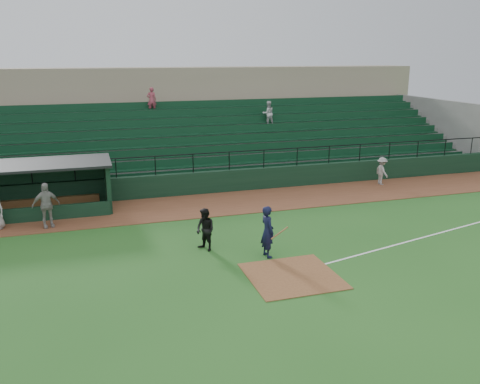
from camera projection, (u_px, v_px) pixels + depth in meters
name	position (u px, v px, depth m)	size (l,w,h in m)	color
ground	(281.00, 265.00, 17.96)	(90.00, 90.00, 0.00)	#21561B
warning_track	(222.00, 203.00, 25.33)	(40.00, 4.00, 0.03)	brown
home_plate_dirt	(292.00, 276.00, 17.04)	(3.00, 3.00, 0.03)	brown
foul_line	(446.00, 231.00, 21.35)	(18.00, 0.09, 0.01)	white
stadium_structure	(188.00, 134.00, 32.51)	(38.00, 13.08, 6.40)	black
dugout	(14.00, 185.00, 23.63)	(8.90, 3.20, 2.42)	black
batter_at_plate	(268.00, 232.00, 18.47)	(1.07, 0.77, 1.96)	black
umpire	(205.00, 230.00, 19.10)	(0.81, 0.63, 1.66)	black
runner	(382.00, 171.00, 28.79)	(1.02, 0.59, 1.59)	#9B9691
dugout_player_a	(46.00, 205.00, 21.57)	(1.16, 0.48, 1.98)	gray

